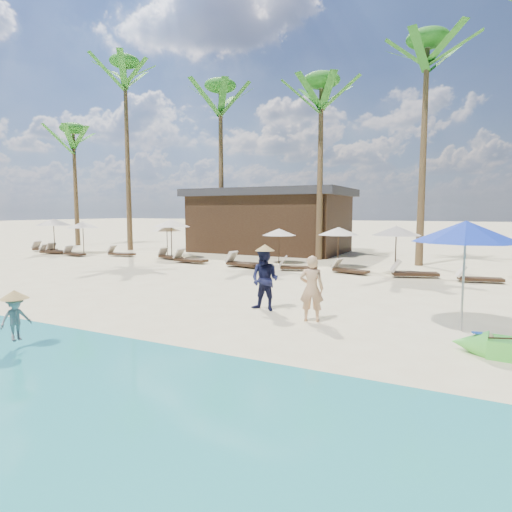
% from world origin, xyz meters
% --- Properties ---
extents(ground, '(240.00, 240.00, 0.00)m').
position_xyz_m(ground, '(0.00, 0.00, 0.00)').
color(ground, beige).
rests_on(ground, ground).
extents(wet_sand_strip, '(240.00, 4.50, 0.01)m').
position_xyz_m(wet_sand_strip, '(0.00, -5.00, 0.00)').
color(wet_sand_strip, tan).
rests_on(wet_sand_strip, ground).
extents(tourist, '(0.69, 0.54, 1.69)m').
position_xyz_m(tourist, '(0.94, 0.74, 0.84)').
color(tourist, tan).
rests_on(tourist, ground).
extents(vendor_green, '(0.90, 0.73, 1.76)m').
position_xyz_m(vendor_green, '(-0.64, 1.29, 0.88)').
color(vendor_green, '#141738').
rests_on(vendor_green, ground).
extents(vendor_yellow, '(0.45, 0.65, 0.92)m').
position_xyz_m(vendor_yellow, '(-3.68, -4.08, 0.64)').
color(vendor_yellow, gray).
rests_on(vendor_yellow, ground).
extents(blue_umbrella, '(2.41, 2.41, 2.59)m').
position_xyz_m(blue_umbrella, '(4.39, 1.48, 2.34)').
color(blue_umbrella, '#99999E').
rests_on(blue_umbrella, ground).
extents(resort_parasol_0, '(2.24, 2.24, 2.31)m').
position_xyz_m(resort_parasol_0, '(-20.40, 9.96, 2.08)').
color(resort_parasol_0, '#322314').
rests_on(resort_parasol_0, ground).
extents(lounger_0_left, '(1.95, 0.68, 0.65)m').
position_xyz_m(lounger_0_left, '(-22.00, 10.29, 0.22)').
color(lounger_0_left, '#322314').
rests_on(lounger_0_left, ground).
extents(lounger_0_right, '(1.87, 0.91, 0.61)m').
position_xyz_m(lounger_0_right, '(-20.23, 9.90, 0.20)').
color(lounger_0_right, '#322314').
rests_on(lounger_0_right, ground).
extents(resort_parasol_1, '(2.05, 2.05, 2.11)m').
position_xyz_m(resort_parasol_1, '(-18.57, 10.75, 1.90)').
color(resort_parasol_1, '#322314').
rests_on(resort_parasol_1, ground).
extents(lounger_1_left, '(1.73, 0.96, 0.56)m').
position_xyz_m(lounger_1_left, '(-20.06, 9.39, 0.19)').
color(lounger_1_left, '#322314').
rests_on(lounger_1_left, ground).
extents(lounger_1_right, '(1.73, 0.73, 0.57)m').
position_xyz_m(lounger_1_right, '(-17.69, 9.19, 0.19)').
color(lounger_1_right, '#322314').
rests_on(lounger_1_right, ground).
extents(resort_parasol_2, '(1.90, 1.90, 1.95)m').
position_xyz_m(resort_parasol_2, '(-12.34, 11.71, 1.76)').
color(resort_parasol_2, '#322314').
rests_on(resort_parasol_2, ground).
extents(lounger_2_left, '(1.85, 0.76, 0.61)m').
position_xyz_m(lounger_2_left, '(-15.00, 10.39, 0.20)').
color(lounger_2_left, '#322314').
rests_on(lounger_2_left, ground).
extents(resort_parasol_3, '(2.27, 2.27, 2.33)m').
position_xyz_m(resort_parasol_3, '(-11.36, 10.87, 2.10)').
color(resort_parasol_3, '#322314').
rests_on(resort_parasol_3, ground).
extents(lounger_3_left, '(1.81, 0.98, 0.59)m').
position_xyz_m(lounger_3_left, '(-11.19, 10.38, 0.20)').
color(lounger_3_left, '#322314').
rests_on(lounger_3_left, ground).
extents(lounger_3_right, '(2.02, 0.72, 0.68)m').
position_xyz_m(lounger_3_right, '(-9.12, 9.48, 0.23)').
color(lounger_3_right, '#322314').
rests_on(lounger_3_right, ground).
extents(resort_parasol_4, '(1.82, 1.82, 1.88)m').
position_xyz_m(resort_parasol_4, '(-4.66, 11.46, 1.69)').
color(resort_parasol_4, '#322314').
rests_on(resort_parasol_4, ground).
extents(lounger_4_left, '(2.09, 1.10, 0.68)m').
position_xyz_m(lounger_4_left, '(-5.76, 9.26, 0.23)').
color(lounger_4_left, '#322314').
rests_on(lounger_4_left, ground).
extents(lounger_4_right, '(2.04, 0.78, 0.68)m').
position_xyz_m(lounger_4_right, '(-5.66, 9.32, 0.23)').
color(lounger_4_right, '#322314').
rests_on(lounger_4_right, ground).
extents(resort_parasol_5, '(1.97, 1.97, 2.03)m').
position_xyz_m(resort_parasol_5, '(-1.33, 11.13, 1.83)').
color(resort_parasol_5, '#322314').
rests_on(resort_parasol_5, ground).
extents(lounger_5_left, '(1.91, 1.06, 0.62)m').
position_xyz_m(lounger_5_left, '(-2.81, 9.27, 0.21)').
color(lounger_5_left, '#322314').
rests_on(lounger_5_left, ground).
extents(resort_parasol_6, '(2.11, 2.11, 2.17)m').
position_xyz_m(resort_parasol_6, '(1.59, 9.90, 1.96)').
color(resort_parasol_6, '#322314').
rests_on(resort_parasol_6, ground).
extents(lounger_6_left, '(1.79, 0.96, 0.58)m').
position_xyz_m(lounger_6_left, '(-0.37, 9.47, 0.19)').
color(lounger_6_left, '#322314').
rests_on(lounger_6_left, ground).
extents(lounger_6_right, '(2.04, 1.20, 0.66)m').
position_xyz_m(lounger_6_right, '(2.33, 9.53, 0.22)').
color(lounger_6_right, '#322314').
rests_on(lounger_6_right, ground).
extents(lounger_7_left, '(1.78, 0.88, 0.58)m').
position_xyz_m(lounger_7_left, '(4.79, 9.35, 0.19)').
color(lounger_7_left, '#322314').
rests_on(lounger_7_left, ground).
extents(palm_0, '(2.08, 2.08, 9.90)m').
position_xyz_m(palm_0, '(-24.62, 15.48, 8.11)').
color(palm_0, brown).
rests_on(palm_0, ground).
extents(palm_1, '(2.08, 2.08, 13.60)m').
position_xyz_m(palm_1, '(-17.59, 14.06, 10.82)').
color(palm_1, brown).
rests_on(palm_1, ground).
extents(palm_2, '(2.08, 2.08, 11.33)m').
position_xyz_m(palm_2, '(-10.45, 15.08, 9.18)').
color(palm_2, brown).
rests_on(palm_2, ground).
extents(palm_3, '(2.08, 2.08, 10.52)m').
position_xyz_m(palm_3, '(-3.36, 14.27, 8.58)').
color(palm_3, brown).
rests_on(palm_3, ground).
extents(palm_4, '(2.08, 2.08, 11.70)m').
position_xyz_m(palm_4, '(2.15, 14.01, 9.45)').
color(palm_4, brown).
rests_on(palm_4, ground).
extents(pavilion_west, '(10.80, 6.60, 4.30)m').
position_xyz_m(pavilion_west, '(-8.00, 17.50, 2.19)').
color(pavilion_west, '#322314').
rests_on(pavilion_west, ground).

